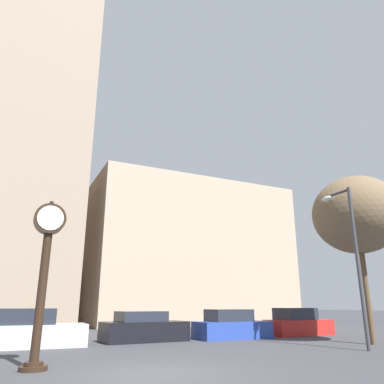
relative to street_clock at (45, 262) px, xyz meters
name	(u,v)px	position (x,y,z in m)	size (l,w,h in m)	color
ground_plane	(151,374)	(2.64, -1.78, -2.82)	(200.00, 200.00, 0.00)	#38383D
building_tall_tower	(14,85)	(-2.59, 22.22, 17.94)	(12.71, 12.00, 41.53)	gray
building_storefront_row	(183,255)	(14.28, 22.22, 3.49)	(18.39, 12.00, 12.63)	tan
street_clock	(45,262)	(0.00, 0.00, 0.00)	(0.89, 0.73, 4.63)	black
car_silver	(25,331)	(-0.02, 6.06, -2.18)	(4.78, 1.99, 1.52)	#BCBCC1
car_black	(144,328)	(5.22, 6.51, -2.24)	(4.08, 2.05, 1.37)	black
car_blue	(231,326)	(9.77, 6.01, -2.22)	(3.92, 1.77, 1.44)	#28429E
car_red	(298,324)	(14.34, 6.27, -2.20)	(3.87, 1.79, 1.49)	red
street_lamp_right	(348,239)	(11.64, -0.37, 1.45)	(0.36, 1.57, 6.43)	#38383D
bare_tree	(357,215)	(13.83, 0.85, 2.98)	(4.12, 4.12, 7.67)	brown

